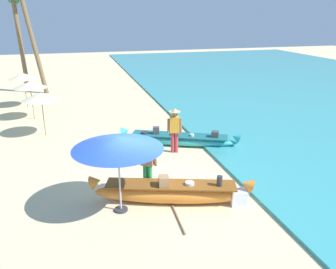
{
  "coord_description": "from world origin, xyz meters",
  "views": [
    {
      "loc": [
        -1.83,
        -8.9,
        5.07
      ],
      "look_at": [
        1.34,
        2.48,
        0.9
      ],
      "focal_mm": 36.89,
      "sensor_mm": 36.0,
      "label": 1
    }
  ],
  "objects": [
    {
      "name": "parasol_row_0",
      "position": [
        -3.17,
        6.27,
        1.75
      ],
      "size": [
        1.6,
        1.6,
        1.91
      ],
      "color": "#8E6B47",
      "rests_on": "ground"
    },
    {
      "name": "parasol_row_2",
      "position": [
        -4.44,
        11.71,
        1.75
      ],
      "size": [
        1.6,
        1.6,
        1.91
      ],
      "color": "#8E6B47",
      "rests_on": "ground"
    },
    {
      "name": "person_tourist_customer",
      "position": [
        0.05,
        0.06,
        0.96
      ],
      "size": [
        0.57,
        0.44,
        1.69
      ],
      "color": "green",
      "rests_on": "ground"
    },
    {
      "name": "palm_tree_leaning_seaward",
      "position": [
        -4.97,
        15.93,
        5.41
      ],
      "size": [
        2.52,
        2.77,
        6.74
      ],
      "color": "brown",
      "rests_on": "ground"
    },
    {
      "name": "boat_cyan_midground",
      "position": [
        2.13,
        3.6,
        0.25
      ],
      "size": [
        4.62,
        2.56,
        0.72
      ],
      "color": "#33B2BC",
      "rests_on": "ground"
    },
    {
      "name": "cooler_box",
      "position": [
        2.34,
        -1.24,
        0.22
      ],
      "size": [
        0.5,
        0.47,
        0.44
      ],
      "primitive_type": "cube",
      "rotation": [
        0.0,
        0.0,
        -0.2
      ],
      "color": "silver",
      "rests_on": "ground"
    },
    {
      "name": "patio_umbrella_large",
      "position": [
        -0.87,
        -0.71,
        1.96
      ],
      "size": [
        2.35,
        2.35,
        2.12
      ],
      "color": "#B7B7BC",
      "rests_on": "ground"
    },
    {
      "name": "palm_tree_far_behind",
      "position": [
        -4.35,
        15.19,
        5.57
      ],
      "size": [
        2.43,
        2.72,
        6.93
      ],
      "color": "brown",
      "rests_on": "ground"
    },
    {
      "name": "person_vendor_hatted",
      "position": [
        1.72,
        2.9,
        1.01
      ],
      "size": [
        0.59,
        0.44,
        1.75
      ],
      "color": "#B2383D",
      "rests_on": "ground"
    },
    {
      "name": "paddle",
      "position": [
        0.51,
        -1.17,
        0.03
      ],
      "size": [
        0.37,
        1.67,
        0.05
      ],
      "color": "#8E6B47",
      "rests_on": "ground"
    },
    {
      "name": "parasol_row_1",
      "position": [
        -3.86,
        9.04,
        1.75
      ],
      "size": [
        1.6,
        1.6,
        1.91
      ],
      "color": "#8E6B47",
      "rests_on": "ground"
    },
    {
      "name": "ground_plane",
      "position": [
        0.0,
        0.0,
        0.0
      ],
      "size": [
        80.0,
        80.0,
        0.0
      ],
      "primitive_type": "plane",
      "color": "beige"
    },
    {
      "name": "boat_orange_foreground",
      "position": [
        0.56,
        -0.64,
        0.32
      ],
      "size": [
        4.5,
        1.95,
        0.86
      ],
      "color": "orange",
      "rests_on": "ground"
    }
  ]
}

